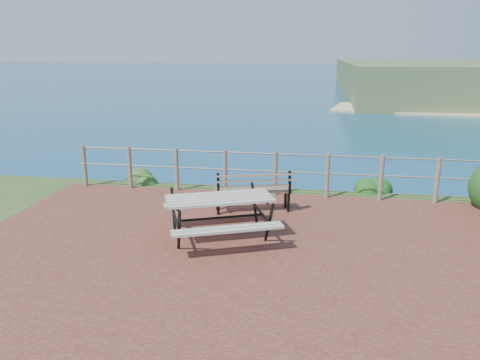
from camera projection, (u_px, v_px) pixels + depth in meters
The scene contains 7 objects.
ground at pixel (254, 256), 7.44m from camera, with size 10.00×7.00×0.12m, color brown.
ocean at pixel (320, 62), 197.77m from camera, with size 1200.00×1200.00×0.00m, color #167185.
safety_railing at pixel (275, 171), 10.48m from camera, with size 9.40×0.10×1.00m.
picnic_table at pixel (220, 214), 7.98m from camera, with size 1.93×1.45×0.75m.
park_bench at pixel (253, 185), 9.41m from camera, with size 1.58×0.81×0.87m.
shrub_lip_west at pixel (144, 181), 11.88m from camera, with size 0.72×0.72×0.45m, color #22521F.
shrub_lip_east at pixel (371, 189), 11.13m from camera, with size 0.66×0.66×0.36m, color #144116.
Camera 1 is at (0.93, -6.80, 3.12)m, focal length 35.00 mm.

